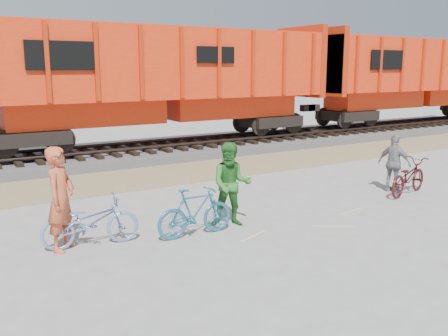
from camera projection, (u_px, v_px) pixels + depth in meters
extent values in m
plane|color=#9E9E99|center=(269.00, 218.00, 11.33)|extent=(120.00, 120.00, 0.00)
cube|color=#9E8C62|center=(164.00, 175.00, 15.89)|extent=(120.00, 3.00, 0.02)
cube|color=slate|center=(124.00, 155.00, 18.77)|extent=(120.00, 4.00, 0.30)
cube|color=black|center=(124.00, 149.00, 18.73)|extent=(0.22, 2.60, 0.12)
cube|color=black|center=(263.00, 137.00, 22.12)|extent=(0.22, 2.60, 0.12)
cylinder|color=#382821|center=(131.00, 149.00, 18.10)|extent=(120.00, 0.12, 0.12)
cylinder|color=#382821|center=(117.00, 144.00, 19.30)|extent=(120.00, 0.12, 0.12)
cube|color=black|center=(165.00, 131.00, 19.50)|extent=(11.20, 2.20, 0.80)
cube|color=red|center=(164.00, 109.00, 19.34)|extent=(11.76, 1.65, 0.90)
cube|color=red|center=(163.00, 63.00, 18.99)|extent=(14.00, 3.00, 2.60)
cube|color=#B7270B|center=(301.00, 62.00, 22.55)|extent=(0.30, 3.06, 3.10)
cube|color=black|center=(62.00, 56.00, 15.45)|extent=(2.20, 0.04, 0.90)
cube|color=black|center=(413.00, 113.00, 27.34)|extent=(11.20, 2.20, 0.80)
cube|color=red|center=(414.00, 98.00, 27.17)|extent=(11.76, 1.65, 0.90)
cube|color=red|center=(416.00, 65.00, 26.83)|extent=(14.00, 3.00, 2.60)
cube|color=#B7270B|center=(322.00, 62.00, 23.23)|extent=(0.30, 3.06, 3.10)
cube|color=black|center=(388.00, 60.00, 23.29)|extent=(2.20, 0.04, 0.90)
imported|color=#758DC4|center=(90.00, 222.00, 9.48)|extent=(1.91, 0.90, 0.96)
imported|color=#236987|center=(195.00, 212.00, 10.06)|extent=(1.68, 0.50, 1.00)
imported|color=#441114|center=(408.00, 177.00, 13.39)|extent=(1.95, 1.07, 0.97)
imported|color=#C85331|center=(61.00, 199.00, 9.21)|extent=(0.82, 0.85, 1.96)
imported|color=#2A6F27|center=(231.00, 184.00, 10.67)|extent=(1.11, 1.04, 1.82)
imported|color=gray|center=(394.00, 163.00, 13.61)|extent=(0.57, 1.00, 1.60)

